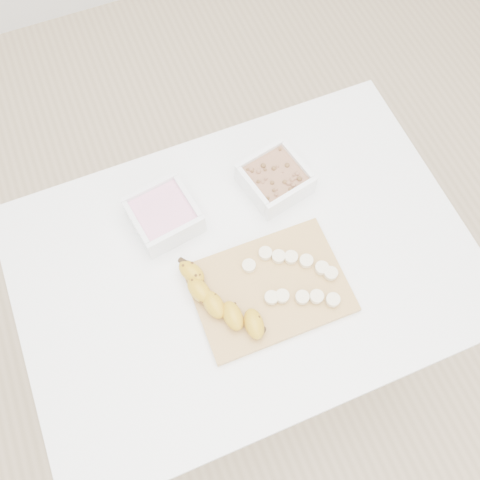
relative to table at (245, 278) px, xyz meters
name	(u,v)px	position (x,y,z in m)	size (l,w,h in m)	color
ground	(243,343)	(0.00, 0.00, -0.65)	(3.50, 3.50, 0.00)	#C6AD89
table	(245,278)	(0.00, 0.00, 0.00)	(1.00, 0.70, 0.75)	white
bowl_yogurt	(164,215)	(-0.13, 0.16, 0.13)	(0.16, 0.16, 0.06)	white
bowl_granola	(275,179)	(0.14, 0.15, 0.13)	(0.16, 0.16, 0.06)	white
cutting_board	(269,288)	(0.02, -0.08, 0.10)	(0.32, 0.23, 0.01)	tan
banana	(222,302)	(-0.08, -0.08, 0.13)	(0.06, 0.23, 0.04)	gold
banana_slices	(295,277)	(0.08, -0.08, 0.12)	(0.18, 0.18, 0.02)	beige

